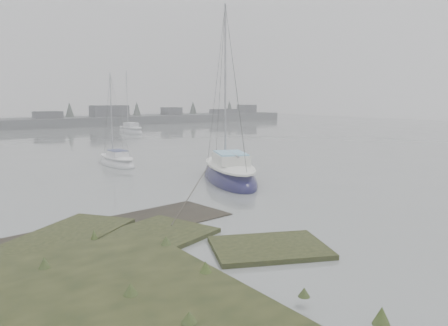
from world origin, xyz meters
TOP-DOWN VIEW (x-y plane):
  - ground at (0.00, 30.00)m, footprint 160.00×160.00m
  - far_shoreline at (26.84, 61.90)m, footprint 60.00×8.00m
  - sailboat_main at (6.39, 9.35)m, footprint 5.25×7.93m
  - sailboat_white at (3.49, 18.61)m, footprint 1.60×4.87m
  - sailboat_far_b at (15.89, 43.59)m, footprint 2.25×6.29m

SIDE VIEW (x-z plane):
  - ground at x=0.00m, z-range 0.00..0.00m
  - sailboat_white at x=3.49m, z-range -3.22..3.65m
  - sailboat_far_b at x=15.89m, z-range -4.12..4.67m
  - sailboat_main at x=6.39m, z-range -5.01..5.67m
  - far_shoreline at x=26.84m, z-range -1.22..2.93m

